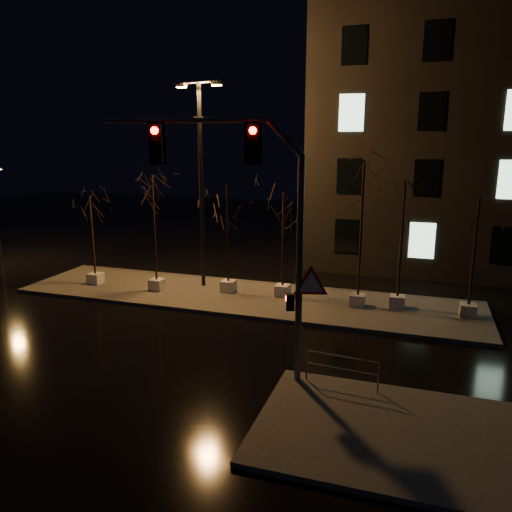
% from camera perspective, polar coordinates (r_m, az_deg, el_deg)
% --- Properties ---
extents(ground, '(90.00, 90.00, 0.00)m').
position_cam_1_polar(ground, '(18.80, -7.83, -10.22)').
color(ground, black).
rests_on(ground, ground).
extents(median, '(22.00, 5.00, 0.15)m').
position_cam_1_polar(median, '(23.95, -1.55, -4.71)').
color(median, '#403E39').
rests_on(median, ground).
extents(sidewalk_corner, '(7.00, 5.00, 0.15)m').
position_cam_1_polar(sidewalk_corner, '(14.03, 15.33, -18.95)').
color(sidewalk_corner, '#403E39').
rests_on(sidewalk_corner, ground).
extents(tree_0, '(1.80, 1.80, 4.62)m').
position_cam_1_polar(tree_0, '(26.47, -18.35, 4.30)').
color(tree_0, silver).
rests_on(tree_0, median).
extents(tree_1, '(1.80, 1.80, 5.81)m').
position_cam_1_polar(tree_1, '(24.41, -11.70, 6.14)').
color(tree_1, silver).
rests_on(tree_1, median).
extents(tree_2, '(1.80, 1.80, 5.33)m').
position_cam_1_polar(tree_2, '(23.73, -3.29, 5.31)').
color(tree_2, silver).
rests_on(tree_2, median).
extents(tree_3, '(1.80, 1.80, 5.07)m').
position_cam_1_polar(tree_3, '(23.01, 3.16, 4.59)').
color(tree_3, silver).
rests_on(tree_3, median).
extents(tree_4, '(1.80, 1.80, 6.59)m').
position_cam_1_polar(tree_4, '(21.87, 12.11, 6.90)').
color(tree_4, silver).
rests_on(tree_4, median).
extents(tree_5, '(1.80, 1.80, 5.76)m').
position_cam_1_polar(tree_5, '(22.16, 16.49, 5.09)').
color(tree_5, silver).
rests_on(tree_5, median).
extents(tree_6, '(1.80, 1.80, 5.21)m').
position_cam_1_polar(tree_6, '(22.06, 23.93, 3.37)').
color(tree_6, silver).
rests_on(tree_6, median).
extents(traffic_signal_mast, '(6.25, 1.82, 7.88)m').
position_cam_1_polar(traffic_signal_mast, '(14.46, 0.02, 4.83)').
color(traffic_signal_mast, slate).
rests_on(traffic_signal_mast, sidewalk_corner).
extents(streetlight_main, '(2.49, 0.67, 9.95)m').
position_cam_1_polar(streetlight_main, '(24.75, -6.33, 9.52)').
color(streetlight_main, black).
rests_on(streetlight_main, median).
extents(guard_rail_a, '(2.24, 0.25, 0.97)m').
position_cam_1_polar(guard_rail_a, '(15.56, 9.76, -12.30)').
color(guard_rail_a, slate).
rests_on(guard_rail_a, sidewalk_corner).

